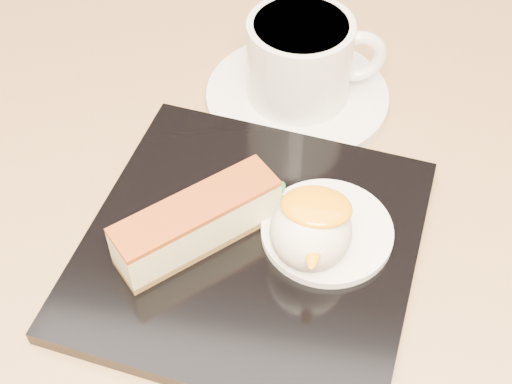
% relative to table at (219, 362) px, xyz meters
% --- Properties ---
extents(table, '(0.80, 0.80, 0.72)m').
position_rel_table_xyz_m(table, '(0.00, 0.00, 0.00)').
color(table, black).
rests_on(table, ground).
extents(dessert_plate, '(0.25, 0.25, 0.01)m').
position_rel_table_xyz_m(dessert_plate, '(0.03, 0.01, 0.16)').
color(dessert_plate, black).
rests_on(dessert_plate, table).
extents(cheesecake, '(0.10, 0.10, 0.04)m').
position_rel_table_xyz_m(cheesecake, '(-0.01, 0.00, 0.19)').
color(cheesecake, brown).
rests_on(cheesecake, dessert_plate).
extents(cream_smear, '(0.09, 0.09, 0.01)m').
position_rel_table_xyz_m(cream_smear, '(0.08, 0.02, 0.17)').
color(cream_smear, white).
rests_on(cream_smear, dessert_plate).
extents(ice_cream_scoop, '(0.05, 0.05, 0.05)m').
position_rel_table_xyz_m(ice_cream_scoop, '(0.07, 0.00, 0.19)').
color(ice_cream_scoop, white).
rests_on(ice_cream_scoop, cream_smear).
extents(mango_sauce, '(0.04, 0.03, 0.01)m').
position_rel_table_xyz_m(mango_sauce, '(0.07, 0.01, 0.22)').
color(mango_sauce, '#FF9608').
rests_on(mango_sauce, ice_cream_scoop).
extents(mint_sprig, '(0.03, 0.02, 0.00)m').
position_rel_table_xyz_m(mint_sprig, '(0.05, 0.05, 0.17)').
color(mint_sprig, '#2A812A').
rests_on(mint_sprig, cream_smear).
extents(saucer, '(0.15, 0.15, 0.01)m').
position_rel_table_xyz_m(saucer, '(0.04, 0.17, 0.16)').
color(saucer, white).
rests_on(saucer, table).
extents(coffee_cup, '(0.11, 0.08, 0.07)m').
position_rel_table_xyz_m(coffee_cup, '(0.04, 0.17, 0.20)').
color(coffee_cup, white).
rests_on(coffee_cup, saucer).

